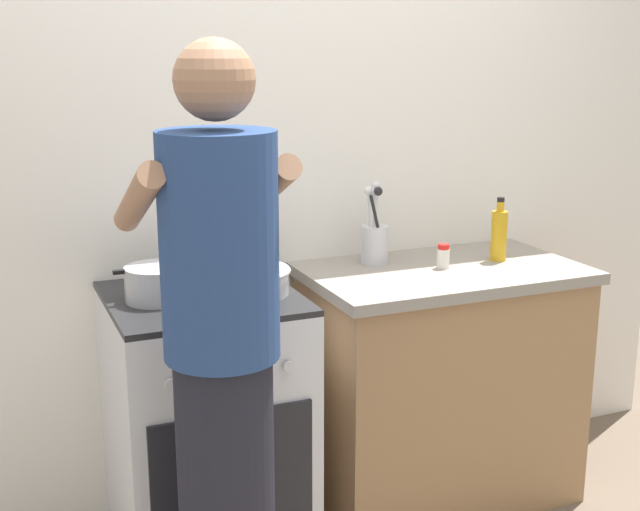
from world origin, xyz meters
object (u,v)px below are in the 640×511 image
Objects in this scene: mixing_bowl at (247,280)px; person at (223,369)px; oil_bottle at (499,234)px; spice_bottle at (443,257)px; utensil_crock at (374,238)px; pot at (158,283)px; stove_range at (207,424)px.

person is (-0.23, -0.51, -0.09)m from mixing_bowl.
spice_bottle is at bearing -175.70° from oil_bottle.
mixing_bowl is 0.59m from utensil_crock.
oil_bottle is (1.28, 0.01, 0.04)m from pot.
mixing_bowl is (0.14, -0.04, 0.50)m from stove_range.
oil_bottle is at bearing 0.80° from stove_range.
person reaches higher than mixing_bowl.
oil_bottle is at bearing 3.04° from mixing_bowl.
spice_bottle is (0.89, -0.00, 0.49)m from stove_range.
pot is 1.28m from oil_bottle.
pot is at bearing -179.44° from oil_bottle.
person reaches higher than oil_bottle.
mixing_bowl is at bearing -14.87° from stove_range.
spice_bottle is at bearing -39.19° from utensil_crock.
utensil_crock reaches higher than mixing_bowl.
utensil_crock is (0.55, 0.20, 0.05)m from mixing_bowl.
mixing_bowl is (0.28, -0.04, -0.01)m from pot.
pot reaches higher than spice_bottle.
pot is at bearing 179.66° from spice_bottle.
pot is at bearing 178.63° from stove_range.
oil_bottle is at bearing 4.30° from spice_bottle.
utensil_crock is 1.28× the size of oil_bottle.
stove_range is 0.90m from utensil_crock.
pot is 0.56m from person.
stove_range is 0.52m from pot.
stove_range is 0.52m from mixing_bowl.
utensil_crock is at bearing 12.83° from stove_range.
spice_bottle is at bearing 2.62° from mixing_bowl.
mixing_bowl reaches higher than stove_range.
stove_range is at bearing -1.37° from pot.
person is (0.05, -0.55, -0.10)m from pot.
pot is 0.85m from utensil_crock.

